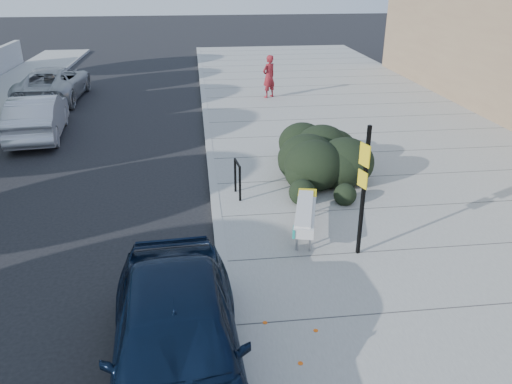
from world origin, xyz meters
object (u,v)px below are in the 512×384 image
Objects in this scene: sedan_navy at (177,341)px; pedestrian at (269,76)px; suv_silver at (53,83)px; bench at (306,213)px; sign_post at (364,184)px; bike_rack at (237,176)px; wagon_silver at (38,116)px.

pedestrian is at bearing 74.25° from sedan_navy.
bench is at bearing 122.12° from suv_silver.
sign_post is at bearing 54.04° from pedestrian.
bike_rack is (-1.32, 2.14, 0.08)m from bench.
sign_post is 0.58× the size of sedan_navy.
sedan_navy is 0.88× the size of suv_silver.
sedan_navy is at bearing 42.07° from pedestrian.
pedestrian is at bearing 70.79° from bike_rack.
pedestrian is at bearing 172.60° from suv_silver.
sign_post is at bearing 126.38° from wagon_silver.
sedan_navy is at bearing 108.73° from suv_silver.
sign_post is at bearing -33.46° from bench.
pedestrian is at bearing -160.78° from wagon_silver.
sign_post is 13.83m from pedestrian.
bench is 11.61m from wagon_silver.
bench is 1.72m from sign_post.
sedan_navy is at bearing -109.40° from bike_rack.
pedestrian is (1.06, 12.81, 0.45)m from bench.
bench is at bearing 126.51° from wagon_silver.
bench is at bearing 52.98° from sedan_navy.
bench is at bearing -64.94° from bike_rack.
wagon_silver is (-8.82, 9.49, -0.95)m from sign_post.
suv_silver is at bearing 114.95° from bike_rack.
sedan_navy is (-1.40, -6.19, 0.09)m from bike_rack.
sedan_navy is 13.57m from wagon_silver.
wagon_silver is at bearing -9.57° from pedestrian.
wagon_silver is at bearing 109.40° from sedan_navy.
wagon_silver is (-6.60, 6.35, 0.03)m from bike_rack.
sign_post is 4.81m from sedan_navy.
sedan_navy is at bearing 106.01° from wagon_silver.
suv_silver is at bearing -88.49° from wagon_silver.
sign_post is 1.45× the size of pedestrian.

